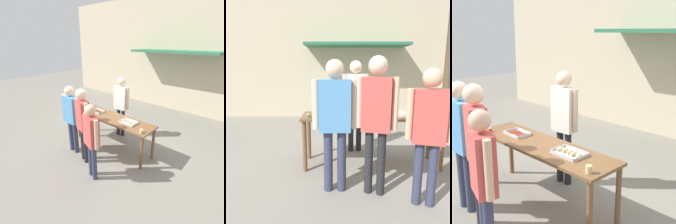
{
  "view_description": "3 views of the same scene",
  "coord_description": "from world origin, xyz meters",
  "views": [
    {
      "loc": [
        2.81,
        -3.16,
        2.78
      ],
      "look_at": [
        0.0,
        0.0,
        1.05
      ],
      "focal_mm": 28.0,
      "sensor_mm": 36.0,
      "label": 1
    },
    {
      "loc": [
        -0.58,
        -3.63,
        1.67
      ],
      "look_at": [
        -0.57,
        0.02,
        0.95
      ],
      "focal_mm": 35.0,
      "sensor_mm": 36.0,
      "label": 2
    },
    {
      "loc": [
        3.09,
        -2.59,
        2.41
      ],
      "look_at": [
        -0.23,
        0.67,
        1.19
      ],
      "focal_mm": 50.0,
      "sensor_mm": 36.0,
      "label": 3
    }
  ],
  "objects": [
    {
      "name": "ground_plane",
      "position": [
        0.0,
        0.0,
        0.0
      ],
      "size": [
        24.0,
        24.0,
        0.0
      ],
      "primitive_type": "plane",
      "color": "gray"
    },
    {
      "name": "building_facade_back",
      "position": [
        0.0,
        3.98,
        2.26
      ],
      "size": [
        12.0,
        1.11,
        4.5
      ],
      "color": "beige",
      "rests_on": "ground"
    },
    {
      "name": "serving_table",
      "position": [
        0.0,
        0.0,
        0.78
      ],
      "size": [
        2.37,
        0.66,
        0.9
      ],
      "color": "brown",
      "rests_on": "ground"
    },
    {
      "name": "food_tray_sausages",
      "position": [
        -0.57,
        0.02,
        0.91
      ],
      "size": [
        0.38,
        0.26,
        0.04
      ],
      "color": "silver",
      "rests_on": "serving_table"
    },
    {
      "name": "food_tray_buns",
      "position": [
        0.53,
        0.02,
        0.92
      ],
      "size": [
        0.44,
        0.29,
        0.06
      ],
      "color": "silver",
      "rests_on": "serving_table"
    },
    {
      "name": "condiment_jar_mustard",
      "position": [
        -1.05,
        -0.22,
        0.93
      ],
      "size": [
        0.06,
        0.06,
        0.06
      ],
      "color": "#567A38",
      "rests_on": "serving_table"
    },
    {
      "name": "condiment_jar_ketchup",
      "position": [
        -0.96,
        -0.22,
        0.93
      ],
      "size": [
        0.06,
        0.06,
        0.06
      ],
      "color": "#B22319",
      "rests_on": "serving_table"
    },
    {
      "name": "beer_cup",
      "position": [
        1.05,
        -0.21,
        0.94
      ],
      "size": [
        0.07,
        0.07,
        0.09
      ],
      "color": "#DBC67A",
      "rests_on": "serving_table"
    },
    {
      "name": "person_server_behind_table",
      "position": [
        -0.23,
        0.67,
        1.12
      ],
      "size": [
        0.52,
        0.24,
        1.82
      ],
      "rotation": [
        0.0,
        0.0,
        0.11
      ],
      "color": "#232328",
      "rests_on": "ground"
    },
    {
      "name": "person_customer_holding_hotdog",
      "position": [
        -0.62,
        -0.83,
        1.08
      ],
      "size": [
        0.59,
        0.23,
        1.79
      ],
      "rotation": [
        0.0,
        0.0,
        3.17
      ],
      "color": "#333851",
      "rests_on": "ground"
    },
    {
      "name": "person_customer_with_cup",
      "position": [
        0.48,
        -1.17,
        1.02
      ],
      "size": [
        0.51,
        0.29,
        1.68
      ],
      "rotation": [
        0.0,
        0.0,
        2.86
      ],
      "color": "#333851",
      "rests_on": "ground"
    },
    {
      "name": "person_customer_waiting_in_line",
      "position": [
        -0.09,
        -0.91,
        1.12
      ],
      "size": [
        0.51,
        0.3,
        1.83
      ],
      "rotation": [
        0.0,
        0.0,
        2.85
      ],
      "color": "#232328",
      "rests_on": "ground"
    }
  ]
}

